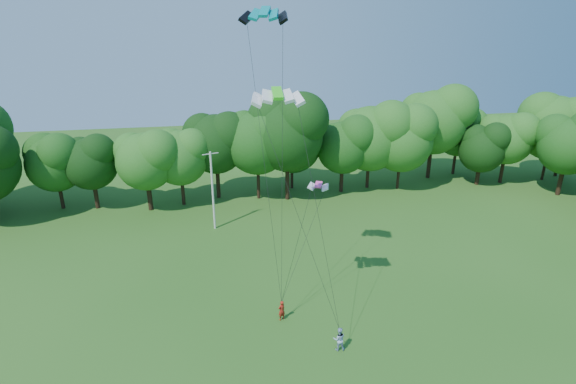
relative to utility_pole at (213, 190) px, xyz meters
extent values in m
cylinder|color=silver|center=(0.00, 0.00, -0.11)|extent=(0.21, 0.21, 8.57)
cube|color=silver|center=(0.00, 0.00, 3.96)|extent=(1.66, 0.58, 0.08)
imported|color=#A72215|center=(4.41, -16.95, -3.59)|extent=(0.70, 0.62, 1.62)
imported|color=#99B1D5|center=(7.69, -20.90, -3.53)|extent=(0.93, 0.77, 1.74)
cube|color=#048389|center=(3.83, -14.64, 17.14)|extent=(3.16, 2.17, 0.72)
cube|color=#39E221|center=(4.03, -18.19, 12.61)|extent=(3.07, 1.47, 0.65)
cube|color=#F945A9|center=(7.79, -13.93, 5.10)|extent=(1.71, 1.32, 0.33)
cylinder|color=black|center=(9.24, 6.95, -2.05)|extent=(0.43, 0.43, 4.70)
ellipsoid|color=black|center=(9.24, 6.95, 4.15)|extent=(9.40, 9.40, 10.26)
cylinder|color=#362815|center=(34.94, 12.36, -2.67)|extent=(0.45, 0.45, 3.46)
ellipsoid|color=#225A1B|center=(34.94, 12.36, 1.89)|extent=(6.91, 6.91, 7.54)
camera|label=1|loc=(-0.24, -44.65, 16.63)|focal=28.00mm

